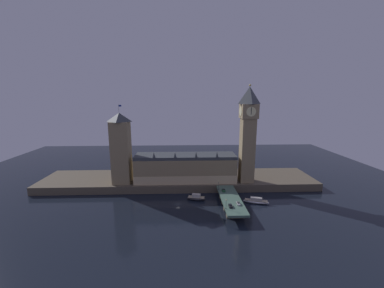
{
  "coord_description": "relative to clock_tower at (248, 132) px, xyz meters",
  "views": [
    {
      "loc": [
        3.98,
        -147.5,
        70.48
      ],
      "look_at": [
        10.26,
        20.0,
        37.36
      ],
      "focal_mm": 22.0,
      "sensor_mm": 36.0,
      "label": 1
    }
  ],
  "objects": [
    {
      "name": "ground_plane",
      "position": [
        -52.79,
        -26.62,
        -45.08
      ],
      "size": [
        400.0,
        400.0,
        0.0
      ],
      "primitive_type": "plane",
      "color": "black"
    },
    {
      "name": "embankment",
      "position": [
        -52.79,
        12.38,
        -42.11
      ],
      "size": [
        220.0,
        42.0,
        5.92
      ],
      "color": "brown",
      "rests_on": "ground_plane"
    },
    {
      "name": "parliament_hall",
      "position": [
        -47.27,
        4.52,
        -28.79
      ],
      "size": [
        78.12,
        21.6,
        24.94
      ],
      "color": "#8E7A56",
      "rests_on": "embankment"
    },
    {
      "name": "clock_tower",
      "position": [
        0.0,
        0.0,
        0.0
      ],
      "size": [
        12.58,
        12.69,
        74.19
      ],
      "color": "#8E7A56",
      "rests_on": "embankment"
    },
    {
      "name": "victoria_tower",
      "position": [
        -96.04,
        1.51,
        -12.21
      ],
      "size": [
        13.51,
        13.51,
        59.65
      ],
      "color": "#8E7A56",
      "rests_on": "embankment"
    },
    {
      "name": "bridge",
      "position": [
        -18.05,
        -31.62,
        -41.11
      ],
      "size": [
        12.52,
        46.0,
        5.96
      ],
      "color": "#476656",
      "rests_on": "ground_plane"
    },
    {
      "name": "car_northbound_lead",
      "position": [
        -20.8,
        -19.61,
        -38.37
      ],
      "size": [
        2.1,
        3.97,
        1.57
      ],
      "color": "#235633",
      "rests_on": "bridge"
    },
    {
      "name": "car_northbound_trail",
      "position": [
        -20.8,
        -43.86,
        -38.38
      ],
      "size": [
        2.05,
        4.35,
        1.55
      ],
      "color": "black",
      "rests_on": "bridge"
    },
    {
      "name": "car_southbound_lead",
      "position": [
        -15.29,
        -40.65,
        -38.45
      ],
      "size": [
        1.88,
        4.23,
        1.41
      ],
      "color": "silver",
      "rests_on": "bridge"
    },
    {
      "name": "pedestrian_far_rail",
      "position": [
        -23.56,
        -16.77,
        -38.21
      ],
      "size": [
        0.38,
        0.38,
        1.7
      ],
      "color": "black",
      "rests_on": "bridge"
    },
    {
      "name": "street_lamp_near",
      "position": [
        -23.96,
        -46.34,
        -35.28
      ],
      "size": [
        1.34,
        0.6,
        6.12
      ],
      "color": "#2D3333",
      "rests_on": "bridge"
    },
    {
      "name": "street_lamp_far",
      "position": [
        -23.96,
        -16.9,
        -34.7
      ],
      "size": [
        1.34,
        0.6,
        7.06
      ],
      "color": "#2D3333",
      "rests_on": "bridge"
    },
    {
      "name": "boat_upstream",
      "position": [
        -40.05,
        -20.12,
        -43.49
      ],
      "size": [
        13.65,
        7.55,
        4.36
      ],
      "color": "#28282D",
      "rests_on": "ground_plane"
    },
    {
      "name": "boat_downstream",
      "position": [
        0.37,
        -26.71,
        -43.57
      ],
      "size": [
        17.54,
        9.06,
        4.11
      ],
      "color": "white",
      "rests_on": "ground_plane"
    }
  ]
}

